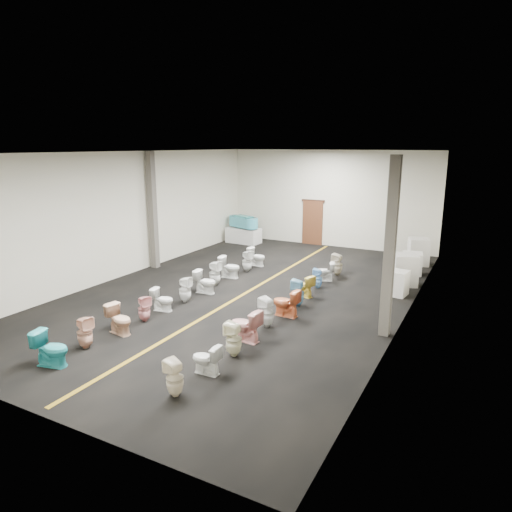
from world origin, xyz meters
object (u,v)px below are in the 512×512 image
object	(u,v)px
toilet_left_10	(257,257)
toilet_right_1	(206,359)
appliance_crate_b	(404,270)
toilet_right_6	(298,293)
display_table	(243,235)
toilet_right_9	(325,271)
toilet_right_10	(337,265)
toilet_left_9	(247,261)
toilet_right_7	(304,286)
toilet_left_6	(205,282)
toilet_right_4	(267,312)
toilet_right_3	(245,325)
toilet_left_5	(185,290)
toilet_right_2	(234,339)
toilet_left_2	(120,319)
appliance_crate_c	(412,263)
toilet_right_8	(318,278)
toilet_right_5	(286,303)
appliance_crate_a	(397,283)
toilet_left_7	(215,273)
appliance_crate_d	(418,252)
toilet_left_0	(51,349)
toilet_left_4	(163,300)
toilet_left_3	(144,309)
toilet_left_8	(230,267)
bathtub	(243,221)
toilet_left_1	(85,332)
toilet_right_0	(175,378)

from	to	relation	value
toilet_left_10	toilet_right_1	distance (m)	8.96
appliance_crate_b	toilet_right_6	distance (m)	4.41
display_table	toilet_right_9	distance (m)	7.18
toilet_right_10	toilet_left_9	bearing A→B (deg)	-65.72
toilet_right_7	toilet_right_10	xyz separation A→B (m)	(0.20, 2.84, 0.06)
toilet_left_6	toilet_right_9	bearing A→B (deg)	-48.07
appliance_crate_b	toilet_right_9	distance (m)	2.72
toilet_left_10	toilet_right_4	bearing A→B (deg)	-147.42
toilet_right_3	toilet_right_9	xyz separation A→B (m)	(0.01, 5.81, -0.07)
toilet_left_5	toilet_right_2	distance (m)	4.05
display_table	toilet_right_1	size ratio (longest dim) A/B	2.50
appliance_crate_b	toilet_right_1	distance (m)	8.82
toilet_left_2	appliance_crate_c	bearing A→B (deg)	-22.14
toilet_left_9	toilet_right_8	distance (m)	3.19
display_table	toilet_right_5	size ratio (longest dim) A/B	2.09
appliance_crate_a	toilet_right_3	world-z (taller)	toilet_right_3
toilet_left_10	toilet_right_5	size ratio (longest dim) A/B	0.92
toilet_left_7	appliance_crate_c	bearing A→B (deg)	-48.44
toilet_right_4	toilet_left_2	bearing A→B (deg)	-36.28
display_table	toilet_right_6	xyz separation A→B (m)	(5.89, -7.22, 0.05)
appliance_crate_d	toilet_left_0	world-z (taller)	appliance_crate_d
toilet_left_4	toilet_left_7	xyz separation A→B (m)	(0.00, 2.80, 0.09)
appliance_crate_d	toilet_left_3	world-z (taller)	appliance_crate_d
toilet_left_7	toilet_left_10	size ratio (longest dim) A/B	1.17
toilet_left_3	toilet_left_8	distance (m)	4.75
toilet_left_9	toilet_left_10	bearing A→B (deg)	28.85
bathtub	toilet_left_8	xyz separation A→B (m)	(2.53, -5.55, -0.68)
display_table	toilet_left_8	distance (m)	6.10
toilet_left_4	toilet_left_10	distance (m)	5.80
toilet_left_1	appliance_crate_d	bearing A→B (deg)	-17.25
appliance_crate_b	toilet_right_9	xyz separation A→B (m)	(-2.59, -0.80, -0.20)
toilet_right_6	toilet_right_8	distance (m)	1.96
toilet_left_3	toilet_right_0	bearing A→B (deg)	-108.94
toilet_left_6	toilet_left_1	bearing A→B (deg)	173.33
toilet_left_3	toilet_right_6	bearing A→B (deg)	-24.36
appliance_crate_c	appliance_crate_d	bearing A→B (deg)	90.00
toilet_left_6	toilet_right_5	bearing A→B (deg)	-106.44
toilet_left_7	toilet_right_7	world-z (taller)	toilet_left_7
toilet_left_2	toilet_right_0	world-z (taller)	toilet_left_2
appliance_crate_b	toilet_right_7	world-z (taller)	appliance_crate_b
toilet_right_0	toilet_right_5	bearing A→B (deg)	-166.95
toilet_left_5	toilet_right_3	distance (m)	3.46
toilet_left_3	toilet_right_7	bearing A→B (deg)	-15.36
toilet_right_3	toilet_left_1	bearing A→B (deg)	-50.88
toilet_right_4	toilet_right_5	bearing A→B (deg)	-168.03
toilet_left_5	toilet_right_8	distance (m)	4.49
toilet_left_0	toilet_left_3	distance (m)	2.94
appliance_crate_b	toilet_right_10	size ratio (longest dim) A/B	1.31
appliance_crate_a	toilet_left_7	bearing A→B (deg)	-162.46
toilet_left_2	toilet_left_4	xyz separation A→B (m)	(-0.09, 1.83, -0.05)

